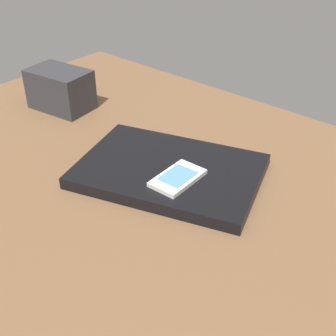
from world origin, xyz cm
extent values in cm
cube|color=brown|center=(0.00, 0.00, 1.50)|extent=(120.00, 80.00, 3.00)
cube|color=black|center=(3.97, -0.35, 4.13)|extent=(38.71, 31.96, 2.27)
cube|color=silver|center=(8.06, -2.45, 5.68)|extent=(6.23, 10.10, 0.83)
cube|color=#5993E0|center=(8.06, -2.45, 6.16)|extent=(4.81, 6.30, 0.14)
cube|color=#2D2D33|center=(-35.19, 5.60, 7.78)|extent=(15.68, 11.23, 9.55)
camera|label=1|loc=(48.49, -51.93, 49.75)|focal=47.01mm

